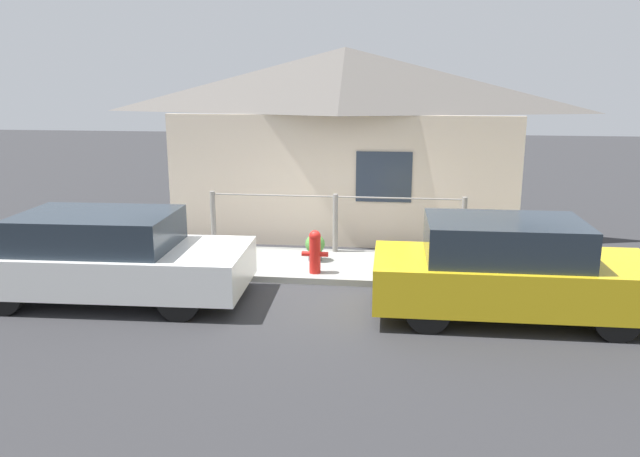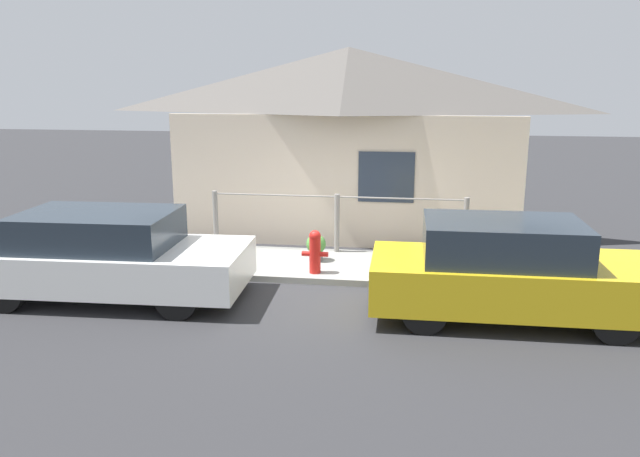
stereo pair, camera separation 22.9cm
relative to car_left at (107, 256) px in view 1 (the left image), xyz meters
The scene contains 8 objects.
ground_plane 3.48m from the car_left, 18.22° to the left, with size 60.00×60.00×0.00m, color #2D2D30.
sidewalk 3.87m from the car_left, 31.76° to the left, with size 24.00×1.88×0.11m.
house 6.09m from the car_left, 54.41° to the left, with size 7.49×2.23×4.00m.
fence 4.28m from the car_left, 40.78° to the left, with size 4.90×0.10×1.12m.
car_left is the anchor object (origin of this frame).
car_right 6.03m from the car_left, ahead, with size 3.96×1.69×1.43m.
fire_hydrant 3.35m from the car_left, 24.56° to the left, with size 0.45×0.20×0.75m.
potted_plant_near_hydrant 3.65m from the car_left, 36.00° to the left, with size 0.36×0.36×0.49m.
Camera 1 is at (1.18, -9.80, 3.34)m, focal length 35.00 mm.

